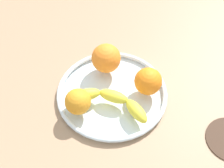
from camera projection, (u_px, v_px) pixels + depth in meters
ground_plane at (112, 100)px, 81.38cm from camera, size 154.28×154.28×4.00cm
fruit_bowl at (112, 93)px, 79.09cm from camera, size 28.54×28.54×1.80cm
banana at (110, 100)px, 74.73cm from camera, size 20.59×10.54×3.07cm
orange_back_left at (106, 58)px, 80.21cm from camera, size 7.77×7.77×7.77cm
orange_center at (78, 102)px, 72.54cm from camera, size 6.35×6.35×6.35cm
orange_front_left at (148, 81)px, 75.96cm from camera, size 6.97×6.97×6.97cm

